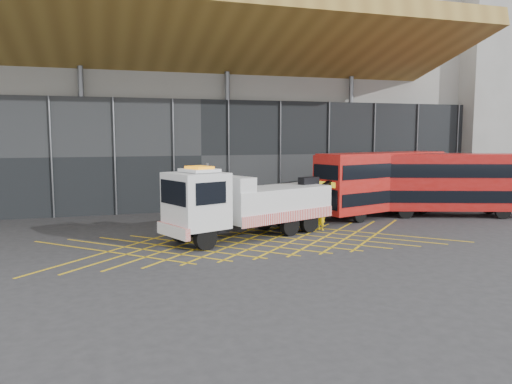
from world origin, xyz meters
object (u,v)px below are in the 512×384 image
object	(u,v)px
bus_towed	(383,181)
bus_second	(452,182)
recovery_truck	(246,203)
worker	(321,217)

from	to	relation	value
bus_towed	bus_second	size ratio (longest dim) A/B	1.02
recovery_truck	bus_second	world-z (taller)	bus_second
bus_towed	worker	world-z (taller)	bus_towed
recovery_truck	bus_towed	bearing A→B (deg)	0.03
recovery_truck	worker	size ratio (longest dim) A/B	7.23
bus_towed	bus_second	bearing A→B (deg)	-38.91
bus_towed	bus_second	world-z (taller)	bus_towed
bus_second	worker	distance (m)	10.75
bus_towed	recovery_truck	bearing A→B (deg)	-176.11
worker	bus_second	bearing A→B (deg)	-102.14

